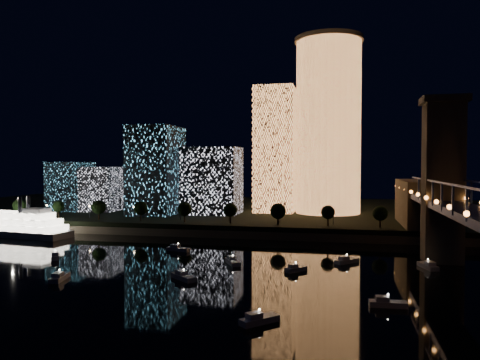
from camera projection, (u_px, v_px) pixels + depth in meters
The scene contains 10 objects.
ground at pixel (184, 294), 106.77m from camera, with size 520.00×520.00×0.00m, color black.
far_bank at pixel (277, 212), 263.02m from camera, with size 420.00×160.00×5.00m, color black.
seawall at pixel (251, 235), 186.84m from camera, with size 420.00×6.00×3.00m, color #6B5E4C.
tower_cylindrical at pixel (328, 126), 234.42m from camera, with size 34.00×34.00×87.49m.
tower_rectangular at pixel (275, 150), 240.26m from camera, with size 20.13×20.13×64.04m, color #EF924C.
midrise_blocks at pixel (150, 179), 237.25m from camera, with size 100.97×33.53×43.25m.
riverboat at pixel (7, 225), 194.19m from camera, with size 57.89×19.27×17.13m.
motorboats at pixel (196, 271), 125.77m from camera, with size 127.46×71.38×2.78m.
esplanade_trees at pixel (185, 209), 198.62m from camera, with size 166.00×6.51×8.76m.
street_lamps at pixel (180, 211), 205.44m from camera, with size 132.70×0.70×5.65m.
Camera 1 is at (34.67, -100.76, 29.83)m, focal length 35.00 mm.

